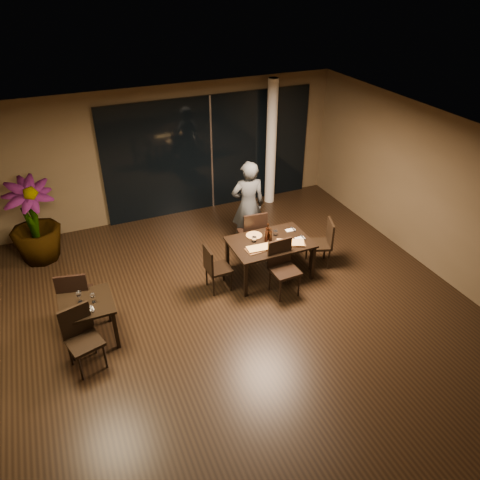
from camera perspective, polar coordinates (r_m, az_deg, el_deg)
name	(u,v)px	position (r m, az deg, el deg)	size (l,w,h in m)	color
ground	(238,312)	(8.22, -0.30, -8.78)	(8.00, 8.00, 0.00)	black
wall_back	(168,152)	(10.82, -8.81, 10.50)	(8.00, 0.10, 3.00)	brown
wall_front	(413,456)	(4.84, 20.35, -23.46)	(8.00, 0.10, 3.00)	brown
wall_right	(438,194)	(9.48, 22.96, 5.17)	(0.10, 8.00, 3.00)	brown
ceiling	(237,146)	(6.68, -0.38, 11.39)	(8.00, 8.00, 0.04)	silver
window_panel	(211,154)	(11.06, -3.56, 10.45)	(5.00, 0.06, 2.70)	black
column	(271,144)	(11.26, 3.82, 11.64)	(0.24, 0.24, 3.00)	white
main_table	(270,245)	(8.75, 3.69, -0.59)	(1.50, 1.00, 0.75)	black
side_table	(87,309)	(7.69, -18.13, -8.02)	(0.80, 0.80, 0.75)	black
chair_main_far	(253,232)	(9.32, 1.61, 0.99)	(0.52, 0.52, 1.04)	black
chair_main_near	(283,265)	(8.41, 5.20, -2.99)	(0.49, 0.49, 1.02)	black
chair_main_left	(214,266)	(8.45, -3.17, -3.22)	(0.43, 0.43, 0.91)	black
chair_main_right	(323,241)	(9.25, 10.13, -0.09)	(0.57, 0.57, 0.97)	black
chair_side_far	(75,295)	(8.10, -19.44, -6.30)	(0.58, 0.58, 1.05)	black
chair_side_near	(81,335)	(7.35, -18.80, -10.89)	(0.58, 0.58, 1.01)	black
diner	(248,205)	(9.53, 0.98, 4.24)	(0.64, 0.43, 1.90)	#2D3032
potted_plant	(33,222)	(9.97, -23.91, 2.06)	(0.94, 0.94, 1.72)	#1D4C19
pizza_board_left	(260,249)	(8.47, 2.41, -1.08)	(0.51, 0.26, 0.01)	#462A16
pizza_board_right	(290,243)	(8.67, 6.17, -0.42)	(0.54, 0.27, 0.01)	#4C2F18
oblong_pizza_left	(260,248)	(8.46, 2.41, -0.98)	(0.44, 0.20, 0.02)	#6B090C
oblong_pizza_right	(291,243)	(8.66, 6.18, -0.33)	(0.48, 0.22, 0.02)	#6F0A09
round_pizza	(254,236)	(8.86, 1.73, 0.55)	(0.30, 0.30, 0.01)	#AD2413
bottle_a	(266,235)	(8.64, 3.21, 0.65)	(0.06, 0.06, 0.28)	black
bottle_b	(271,234)	(8.67, 3.75, 0.68)	(0.06, 0.06, 0.27)	black
bottle_c	(268,231)	(8.71, 3.42, 1.05)	(0.07, 0.07, 0.32)	black
tumbler_left	(254,239)	(8.67, 1.74, 0.10)	(0.08, 0.08, 0.10)	white
tumbler_right	(275,233)	(8.89, 4.34, 0.85)	(0.08, 0.08, 0.10)	white
napkin_near	(300,238)	(8.84, 7.32, 0.20)	(0.18, 0.10, 0.01)	silver
napkin_far	(290,230)	(9.09, 6.16, 1.21)	(0.18, 0.10, 0.01)	white
wine_glass_a	(79,297)	(7.60, -19.01, -6.58)	(0.09, 0.09, 0.19)	white
wine_glass_b	(93,298)	(7.54, -17.49, -6.73)	(0.07, 0.07, 0.16)	white
side_napkin	(87,310)	(7.45, -18.10, -8.12)	(0.18, 0.11, 0.01)	white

